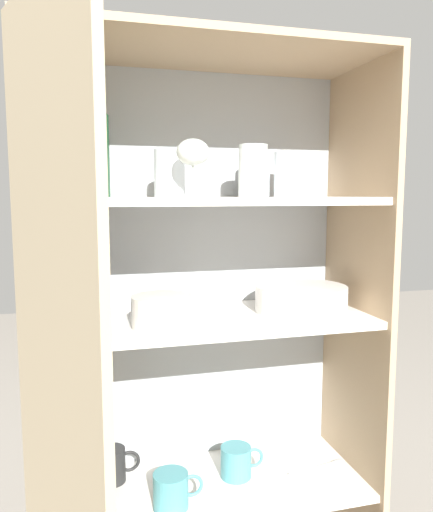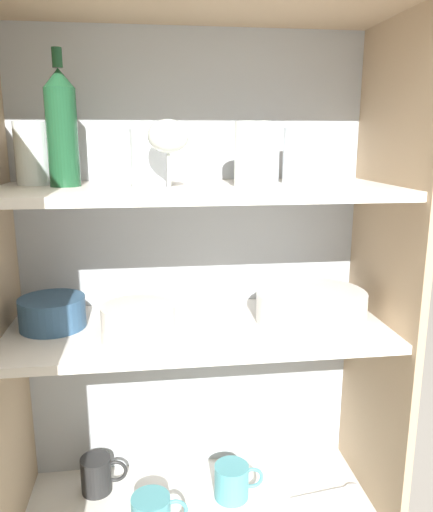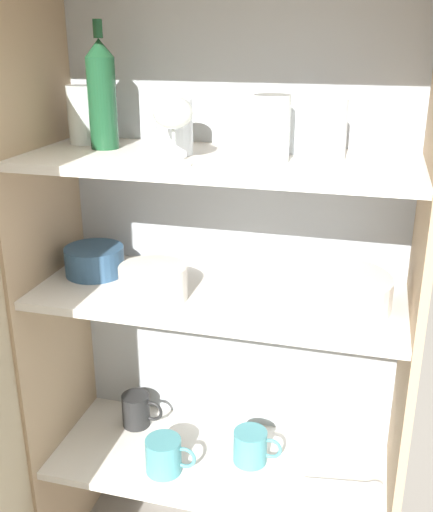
{
  "view_description": "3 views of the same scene",
  "coord_description": "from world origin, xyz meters",
  "px_view_note": "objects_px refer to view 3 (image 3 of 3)",
  "views": [
    {
      "loc": [
        -0.31,
        -1.09,
        1.15
      ],
      "look_at": [
        0.03,
        0.21,
        0.98
      ],
      "focal_mm": 35.0,
      "sensor_mm": 36.0,
      "label": 1
    },
    {
      "loc": [
        -0.1,
        -0.9,
        1.24
      ],
      "look_at": [
        0.04,
        0.18,
        0.99
      ],
      "focal_mm": 35.0,
      "sensor_mm": 36.0,
      "label": 2
    },
    {
      "loc": [
        0.33,
        -1.06,
        1.39
      ],
      "look_at": [
        -0.01,
        0.19,
        0.91
      ],
      "focal_mm": 42.0,
      "sensor_mm": 36.0,
      "label": 3
    }
  ],
  "objects_px": {
    "wine_bottle": "(102,94)",
    "serving_bowl_small": "(94,259)",
    "mixing_bowl_large": "(153,281)",
    "coffee_mug_primary": "(251,446)",
    "plate_stack_white": "(333,291)"
  },
  "relations": [
    {
      "from": "wine_bottle",
      "to": "serving_bowl_small",
      "type": "relative_size",
      "value": 1.9
    },
    {
      "from": "wine_bottle",
      "to": "mixing_bowl_large",
      "type": "height_order",
      "value": "wine_bottle"
    },
    {
      "from": "wine_bottle",
      "to": "serving_bowl_small",
      "type": "xyz_separation_m",
      "value": [
        -0.05,
        -0.0,
        -0.4
      ]
    },
    {
      "from": "mixing_bowl_large",
      "to": "wine_bottle",
      "type": "bearing_deg",
      "value": 144.99
    },
    {
      "from": "serving_bowl_small",
      "to": "coffee_mug_primary",
      "type": "height_order",
      "value": "serving_bowl_small"
    },
    {
      "from": "mixing_bowl_large",
      "to": "coffee_mug_primary",
      "type": "xyz_separation_m",
      "value": [
        0.22,
        0.08,
        -0.47
      ]
    },
    {
      "from": "serving_bowl_small",
      "to": "coffee_mug_primary",
      "type": "relative_size",
      "value": 1.16
    },
    {
      "from": "mixing_bowl_large",
      "to": "coffee_mug_primary",
      "type": "distance_m",
      "value": 0.53
    },
    {
      "from": "coffee_mug_primary",
      "to": "mixing_bowl_large",
      "type": "bearing_deg",
      "value": -159.25
    },
    {
      "from": "wine_bottle",
      "to": "plate_stack_white",
      "type": "height_order",
      "value": "wine_bottle"
    },
    {
      "from": "plate_stack_white",
      "to": "coffee_mug_primary",
      "type": "height_order",
      "value": "plate_stack_white"
    },
    {
      "from": "mixing_bowl_large",
      "to": "coffee_mug_primary",
      "type": "height_order",
      "value": "mixing_bowl_large"
    },
    {
      "from": "mixing_bowl_large",
      "to": "serving_bowl_small",
      "type": "bearing_deg",
      "value": 152.94
    },
    {
      "from": "plate_stack_white",
      "to": "wine_bottle",
      "type": "bearing_deg",
      "value": 175.88
    },
    {
      "from": "plate_stack_white",
      "to": "mixing_bowl_large",
      "type": "relative_size",
      "value": 1.64
    }
  ]
}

